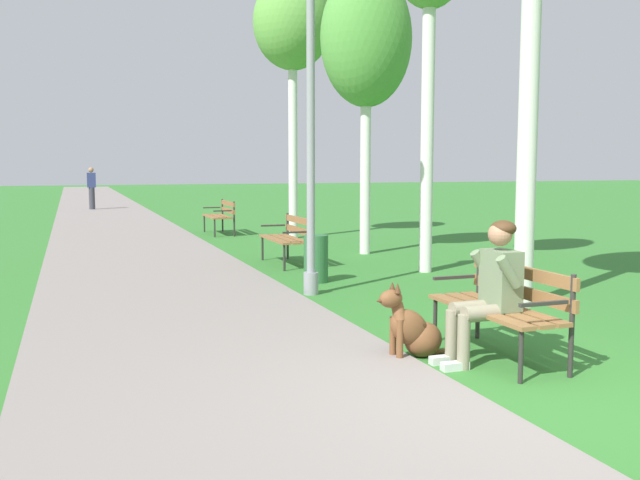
# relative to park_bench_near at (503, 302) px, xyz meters

# --- Properties ---
(ground_plane) EXTENTS (120.00, 120.00, 0.00)m
(ground_plane) POSITION_rel_park_bench_near_xyz_m (-0.51, -1.15, -0.51)
(ground_plane) COLOR #33752D
(paved_path) EXTENTS (3.29, 60.00, 0.04)m
(paved_path) POSITION_rel_park_bench_near_xyz_m (-2.46, 22.85, -0.49)
(paved_path) COLOR gray
(paved_path) RESTS_ON ground
(park_bench_near) EXTENTS (0.55, 1.50, 0.85)m
(park_bench_near) POSITION_rel_park_bench_near_xyz_m (0.00, 0.00, 0.00)
(park_bench_near) COLOR olive
(park_bench_near) RESTS_ON ground
(park_bench_mid) EXTENTS (0.55, 1.50, 0.85)m
(park_bench_mid) POSITION_rel_park_bench_near_xyz_m (-0.05, 6.31, 0.00)
(park_bench_mid) COLOR olive
(park_bench_mid) RESTS_ON ground
(park_bench_far) EXTENTS (0.55, 1.50, 0.85)m
(park_bench_far) POSITION_rel_park_bench_near_xyz_m (-0.07, 12.06, 0.00)
(park_bench_far) COLOR olive
(park_bench_far) RESTS_ON ground
(person_seated_on_near_bench) EXTENTS (0.74, 0.49, 1.25)m
(person_seated_on_near_bench) POSITION_rel_park_bench_near_xyz_m (-0.21, -0.10, 0.17)
(person_seated_on_near_bench) COLOR gray
(person_seated_on_near_bench) RESTS_ON ground
(dog_brown) EXTENTS (0.83, 0.31, 0.71)m
(dog_brown) POSITION_rel_park_bench_near_xyz_m (-0.76, 0.25, -0.25)
(dog_brown) COLOR brown
(dog_brown) RESTS_ON ground
(lamp_post_near) EXTENTS (0.24, 0.24, 4.39)m
(lamp_post_near) POSITION_rel_park_bench_near_xyz_m (-0.62, 3.50, 1.76)
(lamp_post_near) COLOR gray
(lamp_post_near) RESTS_ON ground
(birch_tree_fourth) EXTENTS (1.78, 1.53, 5.42)m
(birch_tree_fourth) POSITION_rel_park_bench_near_xyz_m (1.78, 7.23, 3.57)
(birch_tree_fourth) COLOR silver
(birch_tree_fourth) RESTS_ON ground
(birch_tree_fifth) EXTENTS (1.83, 1.72, 6.08)m
(birch_tree_fifth) POSITION_rel_park_bench_near_xyz_m (1.35, 10.52, 4.41)
(birch_tree_fifth) COLOR silver
(birch_tree_fifth) RESTS_ON ground
(litter_bin) EXTENTS (0.36, 0.36, 0.70)m
(litter_bin) POSITION_rel_park_bench_near_xyz_m (-0.22, 4.42, -0.16)
(litter_bin) COLOR #2D6638
(litter_bin) RESTS_ON ground
(pedestrian_distant) EXTENTS (0.32, 0.22, 1.65)m
(pedestrian_distant) POSITION_rel_park_bench_near_xyz_m (-2.84, 22.98, 0.33)
(pedestrian_distant) COLOR #383842
(pedestrian_distant) RESTS_ON ground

